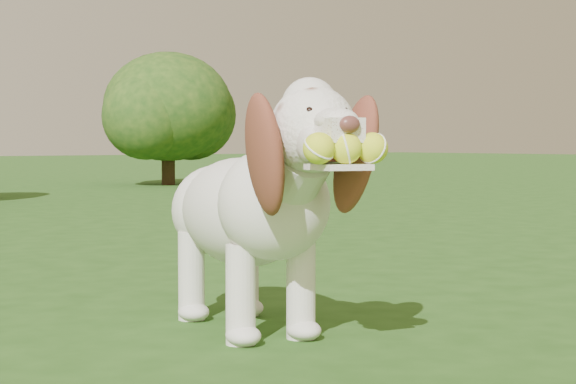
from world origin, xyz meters
TOP-DOWN VIEW (x-y plane):
  - ground at (0.00, 0.00)m, footprint 80.00×80.00m
  - dog at (0.07, 0.32)m, footprint 0.62×1.29m
  - shrub_f at (5.64, 10.19)m, footprint 1.92×1.92m

SIDE VIEW (x-z plane):
  - ground at x=0.00m, z-range 0.00..0.00m
  - dog at x=0.07m, z-range 0.03..0.87m
  - shrub_f at x=5.64m, z-range 0.18..2.17m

